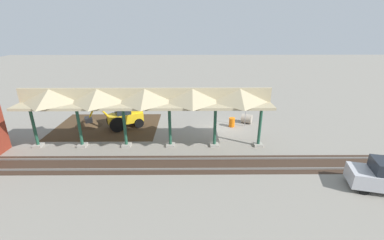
{
  "coord_description": "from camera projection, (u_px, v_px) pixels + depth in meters",
  "views": [
    {
      "loc": [
        3.43,
        22.77,
        9.54
      ],
      "look_at": [
        3.27,
        1.94,
        1.6
      ],
      "focal_mm": 24.0,
      "sensor_mm": 36.0,
      "label": 1
    }
  ],
  "objects": [
    {
      "name": "ground_plane",
      "position": [
        226.0,
        128.0,
        24.7
      ],
      "size": [
        120.0,
        120.0,
        0.0
      ],
      "primitive_type": "plane",
      "color": "gray"
    },
    {
      "name": "stop_sign",
      "position": [
        246.0,
        109.0,
        24.57
      ],
      "size": [
        0.69,
        0.37,
        2.49
      ],
      "color": "gray",
      "rests_on": "ground"
    },
    {
      "name": "dirt_mound",
      "position": [
        89.0,
        125.0,
        25.41
      ],
      "size": [
        5.28,
        5.28,
        1.92
      ],
      "primitive_type": "cone",
      "color": "#42301E",
      "rests_on": "ground"
    },
    {
      "name": "concrete_pipe",
      "position": [
        247.0,
        119.0,
        25.87
      ],
      "size": [
        1.28,
        1.25,
        0.92
      ],
      "color": "#9E9384",
      "rests_on": "ground"
    },
    {
      "name": "platform_canopy",
      "position": [
        145.0,
        97.0,
        19.66
      ],
      "size": [
        19.29,
        3.2,
        4.9
      ],
      "color": "#9E998E",
      "rests_on": "ground"
    },
    {
      "name": "backhoe",
      "position": [
        124.0,
        115.0,
        24.45
      ],
      "size": [
        5.11,
        3.45,
        2.82
      ],
      "color": "yellow",
      "rests_on": "ground"
    },
    {
      "name": "dirt_work_zone",
      "position": [
        108.0,
        126.0,
        25.19
      ],
      "size": [
        9.82,
        7.0,
        0.01
      ],
      "primitive_type": "cube",
      "color": "#42301E",
      "rests_on": "ground"
    },
    {
      "name": "traffic_barrel",
      "position": [
        232.0,
        122.0,
        24.95
      ],
      "size": [
        0.56,
        0.56,
        0.9
      ],
      "primitive_type": "cylinder",
      "color": "orange",
      "rests_on": "ground"
    },
    {
      "name": "rail_tracks",
      "position": [
        238.0,
        164.0,
        18.39
      ],
      "size": [
        60.0,
        2.58,
        0.15
      ],
      "color": "slate",
      "rests_on": "ground"
    }
  ]
}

